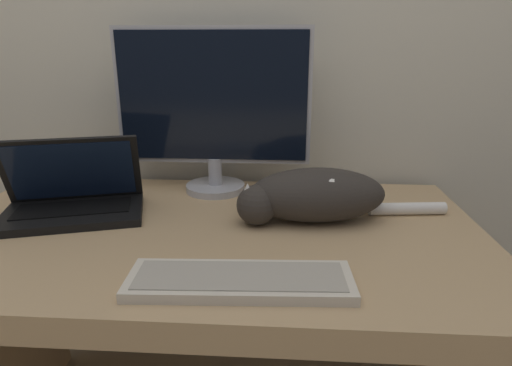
{
  "coord_description": "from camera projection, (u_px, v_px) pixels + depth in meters",
  "views": [
    {
      "loc": [
        0.18,
        -0.57,
        1.12
      ],
      "look_at": [
        0.12,
        0.34,
        0.83
      ],
      "focal_mm": 30.0,
      "sensor_mm": 36.0,
      "label": 1
    }
  ],
  "objects": [
    {
      "name": "desk",
      "position": [
        209.0,
        283.0,
        1.08
      ],
      "size": [
        1.33,
        0.75,
        0.71
      ],
      "color": "tan",
      "rests_on": "ground_plane"
    },
    {
      "name": "laptop",
      "position": [
        73.0,
        200.0,
        1.1
      ],
      "size": [
        0.39,
        0.3,
        0.2
      ],
      "rotation": [
        0.0,
        0.0,
        0.29
      ],
      "color": "black",
      "rests_on": "desk"
    },
    {
      "name": "monitor",
      "position": [
        213.0,
        107.0,
        1.23
      ],
      "size": [
        0.56,
        0.18,
        0.47
      ],
      "color": "#B2B2B7",
      "rests_on": "desk"
    },
    {
      "name": "external_keyboard",
      "position": [
        240.0,
        281.0,
        0.78
      ],
      "size": [
        0.42,
        0.15,
        0.02
      ],
      "rotation": [
        0.0,
        0.0,
        0.04
      ],
      "color": "beige",
      "rests_on": "desk"
    },
    {
      "name": "cat",
      "position": [
        313.0,
        195.0,
        1.06
      ],
      "size": [
        0.54,
        0.19,
        0.13
      ],
      "rotation": [
        0.0,
        0.0,
        0.11
      ],
      "color": "#332D28",
      "rests_on": "desk"
    }
  ]
}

